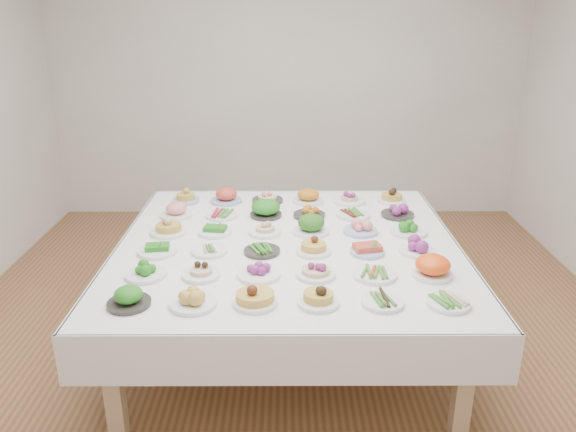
{
  "coord_description": "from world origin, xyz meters",
  "views": [
    {
      "loc": [
        -0.01,
        -3.52,
        2.18
      ],
      "look_at": [
        -0.0,
        -0.02,
        0.88
      ],
      "focal_mm": 35.0,
      "sensor_mm": 36.0,
      "label": 1
    }
  ],
  "objects_px": {
    "display_table": "(288,252)",
    "dish_18": "(168,224)",
    "dish_35": "(392,194)",
    "dish_0": "(128,297)"
  },
  "relations": [
    {
      "from": "display_table",
      "to": "dish_18",
      "type": "bearing_deg",
      "value": 168.55
    },
    {
      "from": "dish_35",
      "to": "display_table",
      "type": "bearing_deg",
      "value": -135.16
    },
    {
      "from": "dish_0",
      "to": "dish_35",
      "type": "height_order",
      "value": "dish_35"
    },
    {
      "from": "dish_18",
      "to": "dish_35",
      "type": "distance_m",
      "value": 1.75
    },
    {
      "from": "dish_0",
      "to": "display_table",
      "type": "bearing_deg",
      "value": 44.95
    },
    {
      "from": "dish_18",
      "to": "dish_35",
      "type": "xyz_separation_m",
      "value": [
        1.62,
        0.65,
        -0.01
      ]
    },
    {
      "from": "dish_0",
      "to": "dish_18",
      "type": "relative_size",
      "value": 0.9
    },
    {
      "from": "display_table",
      "to": "dish_0",
      "type": "bearing_deg",
      "value": -135.05
    },
    {
      "from": "dish_0",
      "to": "dish_35",
      "type": "xyz_separation_m",
      "value": [
        1.63,
        1.63,
        0.01
      ]
    },
    {
      "from": "display_table",
      "to": "dish_35",
      "type": "height_order",
      "value": "dish_35"
    }
  ]
}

